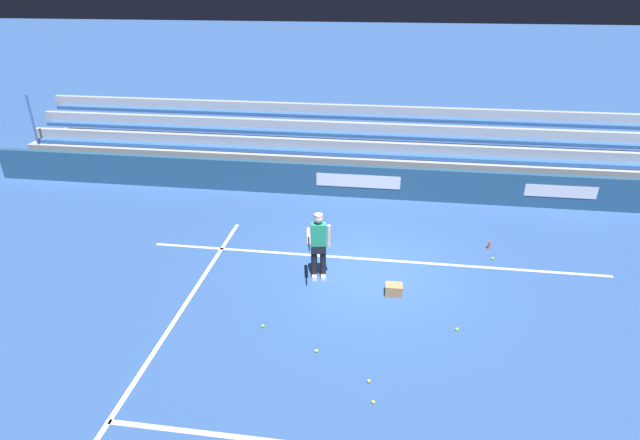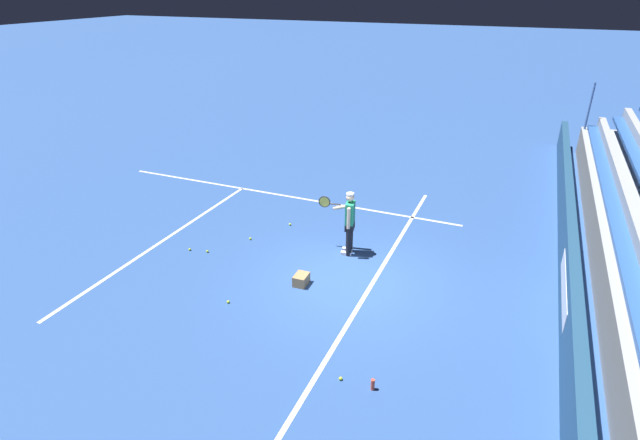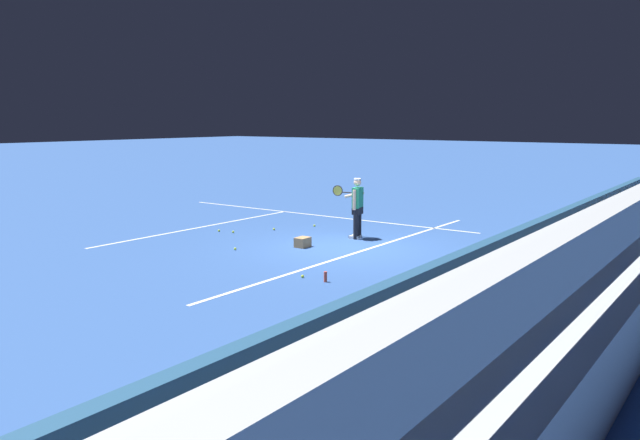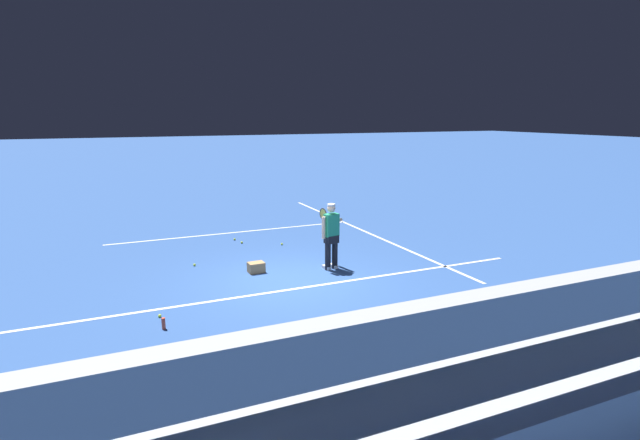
{
  "view_description": "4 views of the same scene",
  "coord_description": "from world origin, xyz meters",
  "px_view_note": "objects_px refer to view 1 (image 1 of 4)",
  "views": [
    {
      "loc": [
        -0.25,
        10.98,
        6.69
      ],
      "look_at": [
        1.27,
        0.25,
        1.43
      ],
      "focal_mm": 28.0,
      "sensor_mm": 36.0,
      "label": 1
    },
    {
      "loc": [
        -9.61,
        -3.29,
        6.48
      ],
      "look_at": [
        1.21,
        1.32,
        0.84
      ],
      "focal_mm": 28.0,
      "sensor_mm": 36.0,
      "label": 2
    },
    {
      "loc": [
        -13.4,
        -8.86,
        3.34
      ],
      "look_at": [
        -0.49,
        0.54,
        0.76
      ],
      "focal_mm": 35.0,
      "sensor_mm": 36.0,
      "label": 3
    },
    {
      "loc": [
        -4.01,
        -10.66,
        3.95
      ],
      "look_at": [
        1.06,
        0.75,
        1.27
      ],
      "focal_mm": 28.0,
      "sensor_mm": 36.0,
      "label": 4
    }
  ],
  "objects_px": {
    "tennis_player": "(318,245)",
    "tennis_ball_far_right": "(373,402)",
    "tennis_ball_on_baseline": "(369,381)",
    "tennis_ball_far_left": "(492,258)",
    "ball_box_cardboard": "(394,289)",
    "tennis_ball_near_player": "(457,329)",
    "water_bottle": "(489,245)",
    "tennis_ball_midcourt": "(317,351)",
    "tennis_ball_by_box": "(263,326)"
  },
  "relations": [
    {
      "from": "ball_box_cardboard",
      "to": "tennis_ball_midcourt",
      "type": "height_order",
      "value": "ball_box_cardboard"
    },
    {
      "from": "tennis_ball_far_left",
      "to": "tennis_ball_near_player",
      "type": "bearing_deg",
      "value": 68.57
    },
    {
      "from": "tennis_player",
      "to": "tennis_ball_far_right",
      "type": "relative_size",
      "value": 25.98
    },
    {
      "from": "ball_box_cardboard",
      "to": "tennis_ball_near_player",
      "type": "height_order",
      "value": "ball_box_cardboard"
    },
    {
      "from": "tennis_ball_on_baseline",
      "to": "water_bottle",
      "type": "xyz_separation_m",
      "value": [
        -2.99,
        -5.52,
        0.08
      ]
    },
    {
      "from": "ball_box_cardboard",
      "to": "tennis_ball_far_right",
      "type": "bearing_deg",
      "value": 84.66
    },
    {
      "from": "tennis_ball_midcourt",
      "to": "tennis_ball_near_player",
      "type": "xyz_separation_m",
      "value": [
        -2.83,
        -1.08,
        0.0
      ]
    },
    {
      "from": "tennis_player",
      "to": "tennis_ball_by_box",
      "type": "relative_size",
      "value": 25.98
    },
    {
      "from": "ball_box_cardboard",
      "to": "tennis_ball_on_baseline",
      "type": "xyz_separation_m",
      "value": [
        0.42,
        2.94,
        -0.1
      ]
    },
    {
      "from": "tennis_player",
      "to": "tennis_ball_midcourt",
      "type": "distance_m",
      "value": 2.91
    },
    {
      "from": "tennis_ball_near_player",
      "to": "tennis_ball_midcourt",
      "type": "bearing_deg",
      "value": 20.96
    },
    {
      "from": "tennis_ball_near_player",
      "to": "tennis_ball_far_left",
      "type": "bearing_deg",
      "value": -111.43
    },
    {
      "from": "ball_box_cardboard",
      "to": "tennis_ball_far_right",
      "type": "xyz_separation_m",
      "value": [
        0.32,
        3.43,
        -0.1
      ]
    },
    {
      "from": "tennis_ball_by_box",
      "to": "water_bottle",
      "type": "distance_m",
      "value": 6.79
    },
    {
      "from": "tennis_player",
      "to": "water_bottle",
      "type": "relative_size",
      "value": 7.8
    },
    {
      "from": "tennis_ball_far_right",
      "to": "tennis_ball_far_left",
      "type": "distance_m",
      "value": 6.14
    },
    {
      "from": "tennis_ball_midcourt",
      "to": "tennis_ball_far_right",
      "type": "distance_m",
      "value": 1.66
    },
    {
      "from": "tennis_ball_midcourt",
      "to": "tennis_ball_far_left",
      "type": "bearing_deg",
      "value": -133.82
    },
    {
      "from": "tennis_ball_midcourt",
      "to": "tennis_ball_by_box",
      "type": "bearing_deg",
      "value": -26.34
    },
    {
      "from": "ball_box_cardboard",
      "to": "water_bottle",
      "type": "bearing_deg",
      "value": -134.89
    },
    {
      "from": "tennis_player",
      "to": "water_bottle",
      "type": "bearing_deg",
      "value": -154.8
    },
    {
      "from": "tennis_player",
      "to": "ball_box_cardboard",
      "type": "height_order",
      "value": "tennis_player"
    },
    {
      "from": "tennis_player",
      "to": "tennis_ball_midcourt",
      "type": "xyz_separation_m",
      "value": [
        -0.36,
        2.76,
        -0.86
      ]
    },
    {
      "from": "tennis_ball_far_right",
      "to": "tennis_ball_midcourt",
      "type": "bearing_deg",
      "value": -45.0
    },
    {
      "from": "tennis_ball_on_baseline",
      "to": "tennis_ball_far_left",
      "type": "distance_m",
      "value": 5.77
    },
    {
      "from": "tennis_ball_far_left",
      "to": "water_bottle",
      "type": "relative_size",
      "value": 0.3
    },
    {
      "from": "tennis_player",
      "to": "tennis_ball_far_right",
      "type": "height_order",
      "value": "tennis_player"
    },
    {
      "from": "ball_box_cardboard",
      "to": "tennis_ball_far_left",
      "type": "height_order",
      "value": "ball_box_cardboard"
    },
    {
      "from": "tennis_player",
      "to": "tennis_ball_near_player",
      "type": "height_order",
      "value": "tennis_player"
    },
    {
      "from": "ball_box_cardboard",
      "to": "tennis_ball_on_baseline",
      "type": "height_order",
      "value": "ball_box_cardboard"
    },
    {
      "from": "tennis_ball_on_baseline",
      "to": "tennis_ball_far_left",
      "type": "height_order",
      "value": "same"
    },
    {
      "from": "ball_box_cardboard",
      "to": "tennis_player",
      "type": "bearing_deg",
      "value": -15.02
    },
    {
      "from": "ball_box_cardboard",
      "to": "tennis_ball_on_baseline",
      "type": "distance_m",
      "value": 2.97
    },
    {
      "from": "ball_box_cardboard",
      "to": "tennis_ball_by_box",
      "type": "xyz_separation_m",
      "value": [
        2.74,
        1.64,
        -0.1
      ]
    },
    {
      "from": "tennis_ball_near_player",
      "to": "tennis_ball_by_box",
      "type": "relative_size",
      "value": 1.0
    },
    {
      "from": "tennis_player",
      "to": "tennis_ball_on_baseline",
      "type": "xyz_separation_m",
      "value": [
        -1.44,
        3.44,
        -0.86
      ]
    },
    {
      "from": "tennis_ball_far_right",
      "to": "tennis_player",
      "type": "bearing_deg",
      "value": -68.67
    },
    {
      "from": "tennis_ball_on_baseline",
      "to": "tennis_ball_far_right",
      "type": "relative_size",
      "value": 1.0
    },
    {
      "from": "tennis_player",
      "to": "tennis_ball_far_left",
      "type": "distance_m",
      "value": 4.76
    },
    {
      "from": "tennis_ball_on_baseline",
      "to": "ball_box_cardboard",
      "type": "bearing_deg",
      "value": -98.14
    },
    {
      "from": "tennis_ball_midcourt",
      "to": "tennis_ball_far_right",
      "type": "xyz_separation_m",
      "value": [
        -1.17,
        1.17,
        0.0
      ]
    },
    {
      "from": "ball_box_cardboard",
      "to": "tennis_ball_far_left",
      "type": "xyz_separation_m",
      "value": [
        -2.58,
        -1.98,
        -0.1
      ]
    },
    {
      "from": "tennis_ball_midcourt",
      "to": "tennis_ball_by_box",
      "type": "distance_m",
      "value": 1.39
    },
    {
      "from": "ball_box_cardboard",
      "to": "tennis_ball_near_player",
      "type": "distance_m",
      "value": 1.78
    },
    {
      "from": "tennis_player",
      "to": "tennis_ball_near_player",
      "type": "relative_size",
      "value": 25.98
    },
    {
      "from": "tennis_ball_far_right",
      "to": "tennis_ball_by_box",
      "type": "xyz_separation_m",
      "value": [
        2.42,
        -1.79,
        0.0
      ]
    },
    {
      "from": "tennis_player",
      "to": "ball_box_cardboard",
      "type": "xyz_separation_m",
      "value": [
        -1.86,
        0.5,
        -0.76
      ]
    },
    {
      "from": "tennis_ball_far_right",
      "to": "water_bottle",
      "type": "relative_size",
      "value": 0.3
    },
    {
      "from": "tennis_ball_near_player",
      "to": "tennis_ball_far_left",
      "type": "relative_size",
      "value": 1.0
    },
    {
      "from": "tennis_ball_near_player",
      "to": "water_bottle",
      "type": "xyz_separation_m",
      "value": [
        -1.23,
        -3.76,
        0.08
      ]
    }
  ]
}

